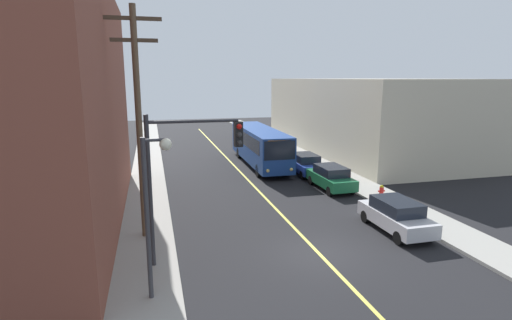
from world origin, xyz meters
The scene contains 14 objects.
ground_plane centered at (0.00, 0.00, 0.00)m, with size 120.00×120.00×0.00m, color black.
sidewalk_left centered at (-7.25, 10.00, 0.07)m, with size 2.50×90.00×0.15m, color gray.
sidewalk_right centered at (7.25, 10.00, 0.07)m, with size 2.50×90.00×0.15m, color gray.
lane_stripe_center centered at (0.00, 15.00, 0.01)m, with size 0.16×60.00×0.01m, color #D8CC4C.
building_left_brick centered at (-13.49, 6.50, 6.01)m, with size 10.00×20.13×12.01m.
building_right_warehouse centered at (14.49, 22.59, 3.70)m, with size 12.00×26.23×7.40m.
city_bus centered at (2.20, 18.12, 1.82)m, with size 2.75×12.19×3.20m.
parked_car_silver centered at (4.70, 1.45, 0.84)m, with size 1.83×4.40×1.62m.
parked_car_green centered at (4.90, 9.40, 0.84)m, with size 1.88×4.43×1.62m.
parked_car_blue centered at (4.83, 13.96, 0.84)m, with size 1.88×4.43×1.62m.
utility_pole_near centered at (-7.30, 3.62, 5.87)m, with size 2.40×0.28×10.43m.
traffic_signal_left_corner centered at (-5.41, 0.34, 4.30)m, with size 3.75×0.48×6.00m.
street_lamp_left centered at (-6.83, -2.12, 3.74)m, with size 0.98×0.40×5.50m.
fire_hydrant centered at (6.85, 6.24, 0.58)m, with size 0.44×0.26×0.84m.
Camera 1 is at (-6.74, -15.14, 7.48)m, focal length 28.29 mm.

